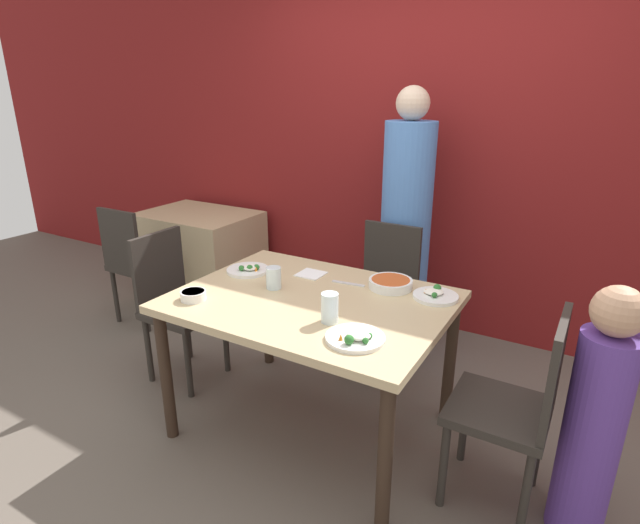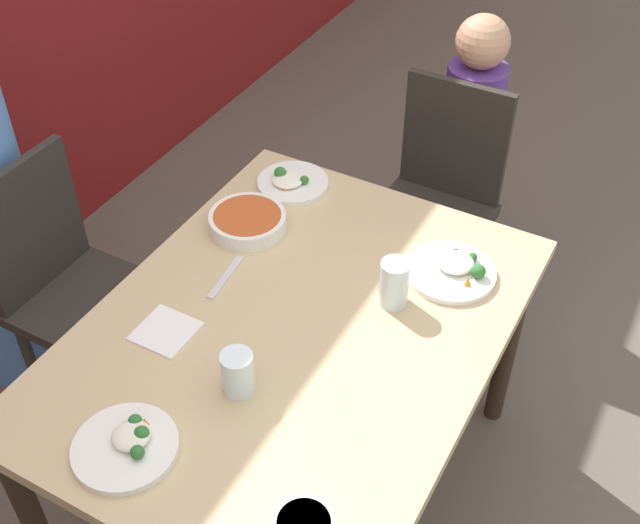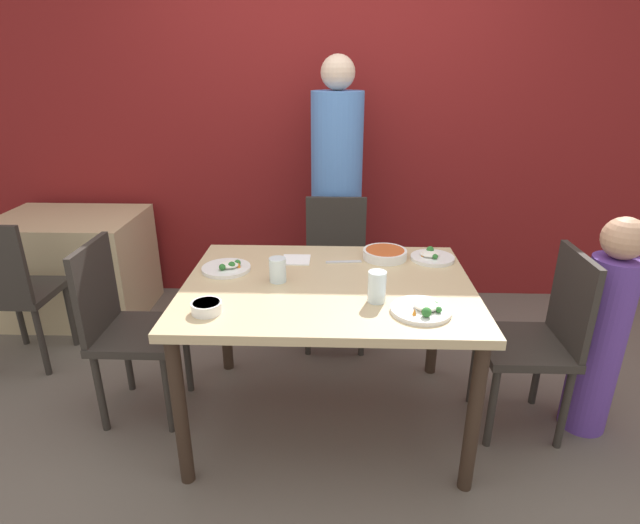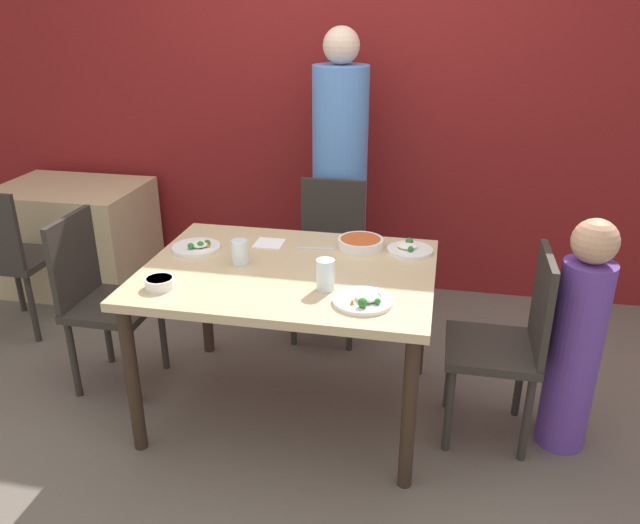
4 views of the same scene
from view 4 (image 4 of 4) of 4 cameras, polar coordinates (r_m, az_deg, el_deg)
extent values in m
plane|color=#60564C|center=(3.21, -2.64, -13.02)|extent=(10.00, 10.00, 0.00)
cube|color=maroon|center=(4.15, 2.40, 15.61)|extent=(10.00, 0.06, 2.70)
cube|color=tan|center=(2.84, -2.91, -0.94)|extent=(1.31, 0.98, 0.04)
cylinder|color=#332319|center=(2.87, -16.77, -10.31)|extent=(0.06, 0.06, 0.72)
cylinder|color=#332319|center=(2.58, 8.12, -13.60)|extent=(0.06, 0.06, 0.72)
cylinder|color=#332319|center=(3.55, -10.45, -2.93)|extent=(0.06, 0.06, 0.72)
cylinder|color=#332319|center=(3.32, 9.18, -4.75)|extent=(0.06, 0.06, 0.72)
cube|color=#2D2823|center=(3.63, 0.63, -0.34)|extent=(0.40, 0.40, 0.04)
cube|color=#2D2823|center=(3.71, 1.19, 4.23)|extent=(0.38, 0.03, 0.45)
cylinder|color=#2D2823|center=(3.62, -2.46, -4.55)|extent=(0.04, 0.04, 0.43)
cylinder|color=#2D2823|center=(3.56, 2.73, -5.04)|extent=(0.04, 0.04, 0.43)
cylinder|color=#2D2823|center=(3.90, -1.30, -2.34)|extent=(0.04, 0.04, 0.43)
cylinder|color=#2D2823|center=(3.85, 3.50, -2.76)|extent=(0.04, 0.04, 0.43)
cube|color=#2D2823|center=(2.90, 15.39, -7.68)|extent=(0.40, 0.40, 0.04)
cube|color=#2D2823|center=(2.81, 19.66, -3.63)|extent=(0.03, 0.38, 0.45)
cylinder|color=#2D2823|center=(3.15, 11.77, -9.60)|extent=(0.04, 0.04, 0.43)
cylinder|color=#2D2823|center=(2.88, 11.70, -13.11)|extent=(0.04, 0.04, 0.43)
cylinder|color=#2D2823|center=(3.18, 17.80, -9.99)|extent=(0.04, 0.04, 0.43)
cylinder|color=#2D2823|center=(2.91, 18.37, -13.49)|extent=(0.04, 0.04, 0.43)
cube|color=#2D2823|center=(3.33, -18.32, -3.86)|extent=(0.40, 0.40, 0.04)
cube|color=#2D2823|center=(3.33, -21.62, 0.24)|extent=(0.03, 0.38, 0.45)
cylinder|color=#2D2823|center=(3.24, -16.62, -9.15)|extent=(0.04, 0.04, 0.43)
cylinder|color=#2D2823|center=(3.49, -14.17, -6.38)|extent=(0.04, 0.04, 0.43)
cylinder|color=#2D2823|center=(3.40, -21.61, -8.28)|extent=(0.04, 0.04, 0.43)
cylinder|color=#2D2823|center=(3.64, -18.90, -5.72)|extent=(0.04, 0.04, 0.43)
cylinder|color=#5184D1|center=(3.90, 1.80, 6.30)|extent=(0.33, 0.33, 1.53)
sphere|color=beige|center=(3.74, 1.97, 19.19)|extent=(0.21, 0.21, 0.21)
cylinder|color=#5B3893|center=(2.95, 22.18, -8.07)|extent=(0.22, 0.22, 0.89)
sphere|color=tan|center=(2.73, 23.86, 1.74)|extent=(0.19, 0.19, 0.19)
cylinder|color=white|center=(3.06, 3.73, 1.73)|extent=(0.22, 0.22, 0.05)
cylinder|color=#BC5123|center=(3.05, 3.74, 2.08)|extent=(0.20, 0.20, 0.01)
cylinder|color=white|center=(2.52, 3.94, -3.56)|extent=(0.25, 0.25, 0.02)
ellipsoid|color=white|center=(2.50, 4.36, -3.15)|extent=(0.10, 0.10, 0.03)
cone|color=orange|center=(2.46, 2.95, -3.62)|extent=(0.02, 0.02, 0.03)
sphere|color=#2D702D|center=(2.51, 5.32, -3.12)|extent=(0.02, 0.02, 0.02)
sphere|color=#2D702D|center=(2.44, 3.92, -3.73)|extent=(0.04, 0.04, 0.04)
sphere|color=#2D702D|center=(2.47, 5.30, -3.60)|extent=(0.03, 0.03, 0.03)
cylinder|color=white|center=(3.03, 8.22, 1.07)|extent=(0.22, 0.22, 0.02)
ellipsoid|color=white|center=(3.04, 7.98, 1.50)|extent=(0.10, 0.10, 0.02)
sphere|color=#2D702D|center=(2.99, 8.29, 1.19)|extent=(0.03, 0.03, 0.03)
cone|color=orange|center=(3.07, 7.85, 1.75)|extent=(0.02, 0.02, 0.02)
sphere|color=#2D702D|center=(3.06, 8.18, 1.85)|extent=(0.04, 0.04, 0.04)
cone|color=orange|center=(3.03, 7.29, 1.47)|extent=(0.02, 0.02, 0.02)
cylinder|color=white|center=(3.10, -11.24, 1.30)|extent=(0.24, 0.24, 0.02)
ellipsoid|color=white|center=(3.08, -10.94, 1.63)|extent=(0.09, 0.09, 0.03)
sphere|color=#2D702D|center=(3.05, -11.74, 1.43)|extent=(0.03, 0.03, 0.03)
cone|color=orange|center=(3.06, -10.22, 1.55)|extent=(0.02, 0.02, 0.03)
sphere|color=#2D702D|center=(3.08, -10.27, 1.74)|extent=(0.03, 0.03, 0.03)
sphere|color=#2D702D|center=(3.05, -10.87, 1.56)|extent=(0.04, 0.04, 0.04)
cylinder|color=white|center=(2.72, -14.45, -1.87)|extent=(0.12, 0.12, 0.05)
cylinder|color=white|center=(2.71, -14.49, -1.49)|extent=(0.11, 0.11, 0.01)
cylinder|color=silver|center=(2.60, 0.49, -1.17)|extent=(0.08, 0.08, 0.13)
cylinder|color=silver|center=(2.88, -7.33, 0.91)|extent=(0.08, 0.08, 0.11)
cube|color=white|center=(3.11, -4.67, 1.71)|extent=(0.14, 0.14, 0.01)
cube|color=silver|center=(3.04, -0.40, 1.24)|extent=(0.18, 0.04, 0.01)
cube|color=tan|center=(4.63, -21.36, 2.17)|extent=(0.95, 0.69, 0.72)
cube|color=#2D2823|center=(4.14, -25.90, 0.25)|extent=(0.40, 0.40, 0.04)
cylinder|color=#2D2823|center=(4.25, -22.30, -1.97)|extent=(0.04, 0.04, 0.43)
cylinder|color=#2D2823|center=(4.44, -25.87, -1.55)|extent=(0.04, 0.04, 0.43)
cylinder|color=#2D2823|center=(4.01, -24.79, -3.91)|extent=(0.04, 0.04, 0.43)
camera|label=1|loc=(0.80, 51.31, 3.22)|focal=28.00mm
camera|label=2|loc=(2.59, -39.19, 26.08)|focal=45.00mm
camera|label=3|loc=(0.78, -42.16, 2.05)|focal=28.00mm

